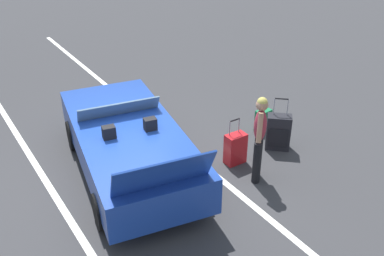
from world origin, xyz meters
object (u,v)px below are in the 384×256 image
object	(u,v)px
suitcase_medium_bright	(235,149)
traveler_person	(259,135)
suitcase_large_black	(278,132)
convertible_car	(126,140)
suitcase_small_carryon	(263,121)

from	to	relation	value
suitcase_medium_bright	traveler_person	size ratio (longest dim) A/B	0.56
suitcase_large_black	convertible_car	bearing A→B (deg)	-68.75
suitcase_large_black	suitcase_small_carryon	distance (m)	0.75
convertible_car	suitcase_large_black	xyz separation A→B (m)	(-1.10, -2.84, -0.22)
suitcase_medium_bright	suitcase_small_carryon	distance (m)	1.44
suitcase_large_black	suitcase_small_carryon	xyz separation A→B (m)	(0.71, -0.23, -0.12)
suitcase_small_carryon	traveler_person	size ratio (longest dim) A/B	0.30
suitcase_large_black	suitcase_small_carryon	size ratio (longest dim) A/B	2.19
traveler_person	suitcase_medium_bright	bearing A→B (deg)	-45.57
convertible_car	traveler_person	size ratio (longest dim) A/B	2.68
suitcase_small_carryon	traveler_person	bearing A→B (deg)	128.24
suitcase_small_carryon	traveler_person	xyz separation A→B (m)	(-1.28, 1.30, 0.68)
convertible_car	suitcase_small_carryon	bearing A→B (deg)	-86.72
suitcase_medium_bright	traveler_person	bearing A→B (deg)	-0.23
suitcase_large_black	traveler_person	world-z (taller)	traveler_person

